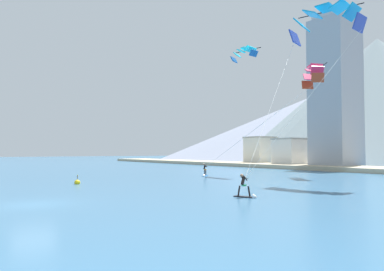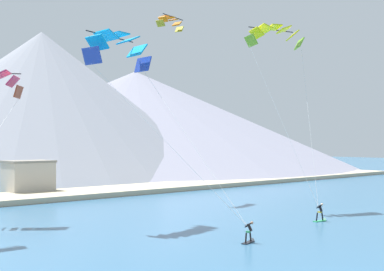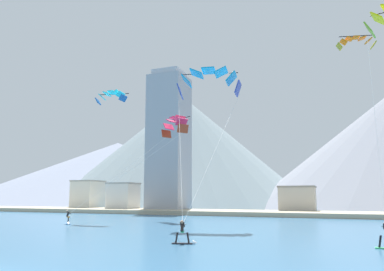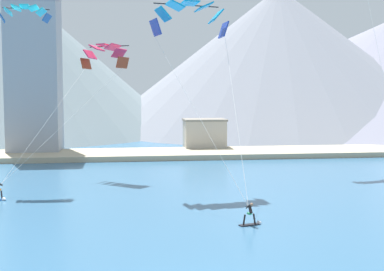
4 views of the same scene
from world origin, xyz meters
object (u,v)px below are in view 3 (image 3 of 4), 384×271
object	(u,v)px
kitesurfer_mid_center	(68,220)
parafoil_kite_mid_center	(175,125)
kitesurfer_near_lead	(185,237)
parafoil_kite_distant_low_drift	(111,96)
parafoil_kite_distant_high_outer	(356,41)
parafoil_kite_near_lead	(209,80)

from	to	relation	value
kitesurfer_mid_center	parafoil_kite_mid_center	xyz separation A→B (m)	(8.41, 10.75, 12.41)
kitesurfer_near_lead	parafoil_kite_distant_low_drift	size ratio (longest dim) A/B	0.37
kitesurfer_mid_center	kitesurfer_near_lead	bearing A→B (deg)	-29.82
kitesurfer_near_lead	parafoil_kite_mid_center	bearing A→B (deg)	116.13
kitesurfer_mid_center	parafoil_kite_distant_high_outer	distance (m)	41.10
parafoil_kite_mid_center	parafoil_kite_distant_high_outer	world-z (taller)	parafoil_kite_distant_high_outer
parafoil_kite_mid_center	parafoil_kite_distant_high_outer	distance (m)	25.63
parafoil_kite_near_lead	kitesurfer_mid_center	bearing A→B (deg)	-172.53
kitesurfer_near_lead	parafoil_kite_near_lead	distance (m)	20.34
parafoil_kite_distant_low_drift	parafoil_kite_near_lead	bearing A→B (deg)	-13.25
kitesurfer_near_lead	kitesurfer_mid_center	world-z (taller)	kitesurfer_mid_center
parafoil_kite_near_lead	parafoil_kite_distant_low_drift	world-z (taller)	parafoil_kite_near_lead
parafoil_kite_near_lead	parafoil_kite_mid_center	xyz separation A→B (m)	(-7.95, 8.61, -2.96)
kitesurfer_mid_center	parafoil_kite_near_lead	size ratio (longest dim) A/B	0.11
parafoil_kite_near_lead	parafoil_kite_distant_low_drift	bearing A→B (deg)	166.75
kitesurfer_near_lead	parafoil_kite_mid_center	size ratio (longest dim) A/B	0.14
parafoil_kite_distant_high_outer	kitesurfer_near_lead	bearing A→B (deg)	-118.11
kitesurfer_near_lead	kitesurfer_mid_center	distance (m)	21.94
parafoil_kite_mid_center	parafoil_kite_distant_low_drift	world-z (taller)	parafoil_kite_distant_low_drift
parafoil_kite_near_lead	parafoil_kite_distant_high_outer	distance (m)	20.42
kitesurfer_near_lead	parafoil_kite_distant_high_outer	xyz separation A→B (m)	(13.01, 24.36, 21.92)
kitesurfer_near_lead	kitesurfer_mid_center	xyz separation A→B (m)	(-19.04, 10.91, -0.01)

